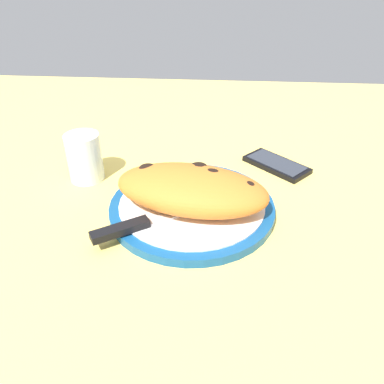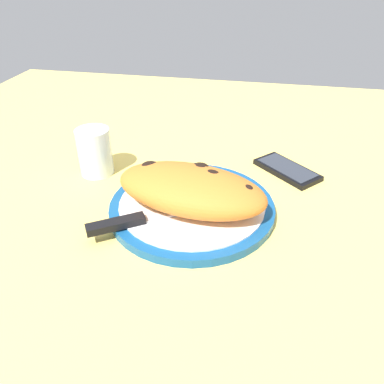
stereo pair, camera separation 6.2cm
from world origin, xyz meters
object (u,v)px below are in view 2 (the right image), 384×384
Objects in this scene: fork at (200,180)px; knife at (139,219)px; plate at (192,207)px; calzone at (193,189)px; smartphone at (287,170)px; water_glass at (95,155)px.

knife is at bearing 63.30° from fork.
fork reaches higher than plate.
calzone is (-0.38, 0.98, 4.15)cm from plate.
water_glass is (36.72, 7.32, 3.33)cm from smartphone.
knife reaches higher than fork.
knife is (6.99, 13.91, 0.28)cm from fork.
water_glass is at bearing -49.16° from knife.
water_glass is at bearing -25.70° from calzone.
knife reaches higher than smartphone.
fork is 0.78× the size of knife.
calzone is 1.28× the size of knife.
smartphone is (-15.87, -16.56, -0.31)cm from plate.
knife is 2.31× the size of water_glass.
plate is 9.86cm from knife.
smartphone is 1.50× the size of water_glass.
fork is 1.20× the size of smartphone.
calzone is at bearing 111.37° from plate.
smartphone is at bearing -133.78° from plate.
water_glass is at bearing -23.90° from plate.
knife is (7.30, 5.90, -2.73)cm from calzone.
water_glass reaches higher than smartphone.
plate is 22.94cm from smartphone.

